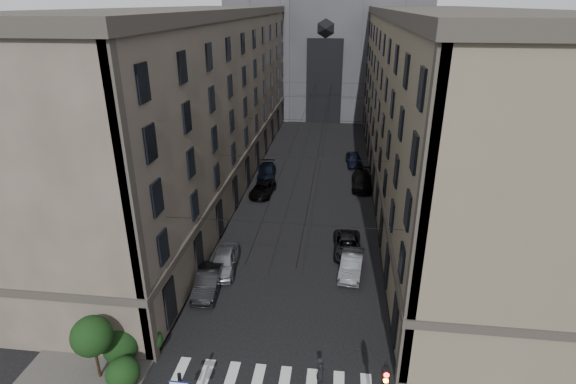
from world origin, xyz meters
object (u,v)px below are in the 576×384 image
at_px(car_left_midfar, 262,189).
at_px(car_right_midfar, 362,181).
at_px(car_left_midnear, 208,282).
at_px(car_right_midnear, 347,246).
at_px(gothic_tower, 329,12).
at_px(car_right_near, 352,265).
at_px(pedestrian, 321,371).
at_px(car_left_far, 267,171).
at_px(car_left_near, 224,261).
at_px(car_right_far, 354,159).

distance_m(car_left_midfar, car_right_midfar, 11.36).
distance_m(car_left_midnear, car_right_midnear, 12.02).
xyz_separation_m(gothic_tower, car_left_midnear, (-5.81, -61.72, -17.03)).
bearing_deg(car_right_midfar, car_left_midfar, -161.71).
bearing_deg(car_right_near, pedestrian, -92.48).
bearing_deg(car_right_near, car_left_far, 123.20).
relative_size(car_left_near, car_left_midfar, 1.03).
relative_size(car_left_near, pedestrian, 2.61).
distance_m(car_right_midfar, pedestrian, 29.32).
bearing_deg(car_left_midnear, car_left_far, 84.48).
height_order(car_left_far, car_right_midfar, car_right_midfar).
height_order(gothic_tower, car_right_near, gothic_tower).
bearing_deg(car_left_midfar, car_left_midnear, -88.24).
height_order(gothic_tower, car_left_midnear, gothic_tower).
distance_m(gothic_tower, car_left_near, 61.49).
distance_m(gothic_tower, car_right_midnear, 57.81).
xyz_separation_m(car_left_midnear, car_left_far, (0.43, 23.26, -0.03)).
xyz_separation_m(car_left_near, car_left_midfar, (0.42, 15.05, -0.17)).
distance_m(car_left_midnear, car_left_midfar, 17.94).
xyz_separation_m(car_right_near, car_right_far, (0.54, 25.24, 0.03)).
relative_size(car_left_far, car_right_midfar, 0.92).
bearing_deg(car_right_far, car_right_midfar, -89.28).
distance_m(car_right_near, car_right_far, 25.25).
bearing_deg(car_left_near, pedestrian, -57.88).
bearing_deg(car_left_midfar, car_right_midnear, -46.41).
bearing_deg(pedestrian, car_left_midfar, 6.09).
xyz_separation_m(car_left_midfar, car_right_near, (9.47, -14.30, 0.10)).
relative_size(car_right_midnear, car_right_midfar, 0.90).
xyz_separation_m(car_left_near, car_left_midnear, (-0.43, -2.86, -0.05)).
xyz_separation_m(car_right_near, pedestrian, (-1.79, -11.33, 0.17)).
bearing_deg(car_right_far, car_left_near, -117.23).
bearing_deg(car_right_far, car_right_near, -96.59).
distance_m(car_left_midnear, car_right_near, 10.94).
relative_size(car_right_near, pedestrian, 2.49).
xyz_separation_m(gothic_tower, car_right_midnear, (4.20, -55.07, -17.11)).
xyz_separation_m(car_left_midfar, car_left_far, (-0.42, 5.34, 0.08)).
bearing_deg(car_left_midnear, pedestrian, -46.57).
bearing_deg(gothic_tower, car_left_far, -97.96).
bearing_deg(car_right_near, gothic_tower, 100.92).
xyz_separation_m(car_left_midnear, car_right_midnear, (10.01, 6.65, -0.08)).
bearing_deg(car_right_far, car_left_midfar, -137.83).
height_order(car_left_near, car_left_far, car_left_near).
relative_size(gothic_tower, pedestrian, 31.26).
height_order(car_right_midnear, pedestrian, pedestrian).
distance_m(car_left_midfar, car_right_midnear, 14.52).
height_order(car_left_midfar, car_right_midnear, car_right_midnear).
bearing_deg(car_left_midnear, car_left_midfar, 82.83).
bearing_deg(car_left_near, car_right_near, -0.98).
bearing_deg(car_right_midnear, car_right_near, -86.16).
height_order(car_right_midnear, car_right_midfar, car_right_midfar).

